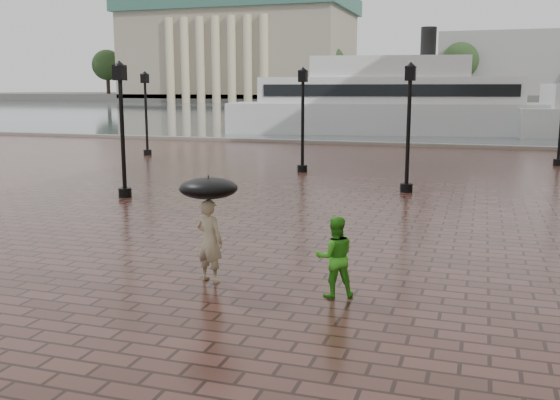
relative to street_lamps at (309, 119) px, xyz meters
name	(u,v)px	position (x,y,z in m)	size (l,w,h in m)	color
ground	(116,318)	(1.60, -17.60, -2.33)	(300.00, 300.00, 0.00)	#3D231B
harbour_water	(446,112)	(1.60, 74.40, -2.33)	(240.00, 240.00, 0.00)	#424A50
quay_edge	(392,145)	(1.60, 14.40, -2.33)	(80.00, 0.60, 0.30)	slate
far_shore	(462,98)	(1.60, 142.40, -1.33)	(300.00, 60.00, 2.00)	#4C4C47
museum	(239,47)	(-53.40, 127.01, 11.58)	(57.00, 32.50, 26.00)	gray
far_trees	(460,61)	(1.60, 120.40, 7.09)	(188.00, 8.00, 13.50)	#2D2119
street_lamps	(309,119)	(0.00, 0.00, 0.00)	(21.44, 14.44, 4.40)	black
adult_pedestrian	(210,241)	(2.25, -15.33, -1.52)	(0.59, 0.38, 1.60)	tan
child_pedestrian	(335,257)	(4.71, -15.45, -1.60)	(0.71, 0.55, 1.45)	green
ferry_near	(387,102)	(-0.31, 25.00, 0.17)	(26.02, 10.31, 8.32)	silver
umbrella	(209,188)	(2.25, -15.33, -0.51)	(1.10, 1.10, 1.12)	black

